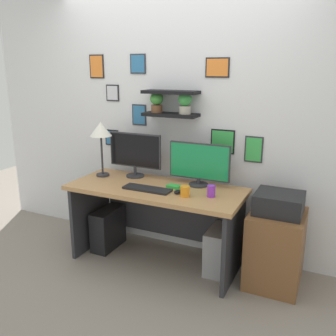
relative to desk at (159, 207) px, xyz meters
name	(u,v)px	position (x,y,z in m)	size (l,w,h in m)	color
ground_plane	(156,261)	(0.00, -0.05, -0.54)	(8.00, 8.00, 0.00)	gray
back_wall_assembly	(175,115)	(0.00, 0.38, 0.81)	(4.40, 0.24, 2.70)	silver
desk	(159,207)	(0.00, 0.00, 0.00)	(1.61, 0.68, 0.75)	tan
monitor_left	(135,153)	(-0.34, 0.16, 0.45)	(0.56, 0.18, 0.44)	#2D2D33
monitor_right	(199,164)	(0.34, 0.16, 0.42)	(0.58, 0.18, 0.40)	#2D2D33
keyboard	(147,189)	(-0.03, -0.16, 0.22)	(0.44, 0.14, 0.02)	black
computer_mouse	(178,192)	(0.25, -0.13, 0.23)	(0.06, 0.09, 0.03)	black
desk_lamp	(101,132)	(-0.65, 0.04, 0.65)	(0.21, 0.21, 0.54)	#2D2D33
coffee_mug	(185,191)	(0.34, -0.17, 0.26)	(0.08, 0.08, 0.09)	orange
pen_cup	(211,191)	(0.54, -0.09, 0.26)	(0.07, 0.07, 0.10)	purple
scissors_tray	(174,186)	(0.16, 0.00, 0.22)	(0.12, 0.08, 0.02)	green
drawer_cabinet	(275,249)	(1.08, 0.04, -0.22)	(0.44, 0.50, 0.65)	brown
printer	(279,203)	(1.08, 0.04, 0.19)	(0.38, 0.34, 0.17)	black
computer_tower_left	(108,228)	(-0.58, 0.00, -0.33)	(0.18, 0.40, 0.41)	black
computer_tower_right	(219,249)	(0.59, 0.05, -0.34)	(0.18, 0.40, 0.41)	#99999E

